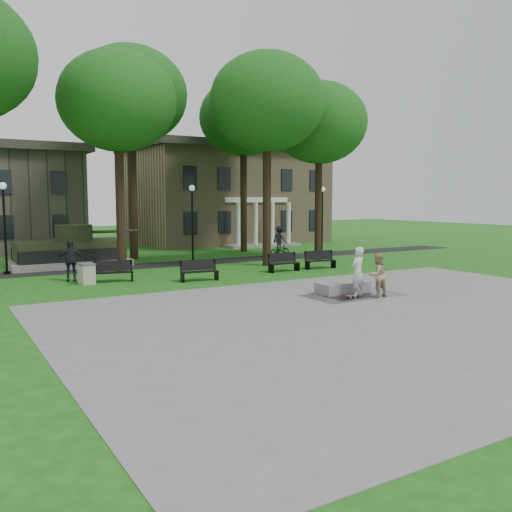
% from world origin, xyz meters
% --- Properties ---
extents(ground, '(120.00, 120.00, 0.00)m').
position_xyz_m(ground, '(0.00, 0.00, 0.00)').
color(ground, '#164E12').
rests_on(ground, ground).
extents(plaza, '(22.00, 16.00, 0.02)m').
position_xyz_m(plaza, '(0.00, -5.00, 0.01)').
color(plaza, gray).
rests_on(plaza, ground).
extents(footpath, '(44.00, 2.60, 0.01)m').
position_xyz_m(footpath, '(0.00, 12.00, 0.01)').
color(footpath, black).
rests_on(footpath, ground).
extents(building_right, '(17.00, 12.00, 8.60)m').
position_xyz_m(building_right, '(10.00, 26.00, 4.34)').
color(building_right, '#9E8460').
rests_on(building_right, ground).
extents(tree_1, '(6.20, 6.20, 11.63)m').
position_xyz_m(tree_1, '(-4.50, 10.50, 8.95)').
color(tree_1, black).
rests_on(tree_1, ground).
extents(tree_2, '(6.60, 6.60, 12.16)m').
position_xyz_m(tree_2, '(3.50, 8.50, 9.32)').
color(tree_2, black).
rests_on(tree_2, ground).
extents(tree_3, '(6.00, 6.00, 11.19)m').
position_xyz_m(tree_3, '(8.00, 9.50, 8.60)').
color(tree_3, black).
rests_on(tree_3, ground).
extents(tree_4, '(7.20, 7.20, 13.50)m').
position_xyz_m(tree_4, '(-2.00, 16.00, 10.39)').
color(tree_4, black).
rests_on(tree_4, ground).
extents(tree_5, '(6.40, 6.40, 12.44)m').
position_xyz_m(tree_5, '(6.50, 16.50, 9.67)').
color(tree_5, black).
rests_on(tree_5, ground).
extents(lamp_left, '(0.36, 0.36, 4.73)m').
position_xyz_m(lamp_left, '(-10.00, 12.30, 2.79)').
color(lamp_left, black).
rests_on(lamp_left, ground).
extents(lamp_mid, '(0.36, 0.36, 4.73)m').
position_xyz_m(lamp_mid, '(0.50, 12.30, 2.79)').
color(lamp_mid, black).
rests_on(lamp_mid, ground).
extents(lamp_right, '(0.36, 0.36, 4.73)m').
position_xyz_m(lamp_right, '(10.50, 12.30, 2.79)').
color(lamp_right, black).
rests_on(lamp_right, ground).
extents(tank_monument, '(7.45, 3.40, 2.40)m').
position_xyz_m(tank_monument, '(-6.46, 14.00, 0.86)').
color(tank_monument, gray).
rests_on(tank_monument, ground).
extents(puddle, '(2.20, 1.20, 0.00)m').
position_xyz_m(puddle, '(1.10, -1.87, 0.02)').
color(puddle, black).
rests_on(puddle, plaza).
extents(concrete_block, '(2.22, 1.04, 0.45)m').
position_xyz_m(concrete_block, '(1.24, -1.03, 0.24)').
color(concrete_block, gray).
rests_on(concrete_block, plaza).
extents(skateboard, '(0.80, 0.30, 0.07)m').
position_xyz_m(skateboard, '(1.03, -1.96, 0.06)').
color(skateboard, brown).
rests_on(skateboard, plaza).
extents(skateboarder, '(0.83, 0.66, 1.99)m').
position_xyz_m(skateboarder, '(1.20, -1.98, 1.01)').
color(skateboarder, silver).
rests_on(skateboarder, plaza).
extents(friend_watching, '(0.86, 0.68, 1.76)m').
position_xyz_m(friend_watching, '(1.81, -2.43, 0.90)').
color(friend_watching, tan).
rests_on(friend_watching, plaza).
extents(pedestrian_walker, '(1.25, 0.71, 2.01)m').
position_xyz_m(pedestrian_walker, '(-7.68, 8.13, 1.01)').
color(pedestrian_walker, black).
rests_on(pedestrian_walker, ground).
extents(cyclist, '(2.00, 1.20, 2.10)m').
position_xyz_m(cyclist, '(6.39, 11.52, 0.86)').
color(cyclist, black).
rests_on(cyclist, ground).
extents(park_bench_0, '(1.85, 0.88, 1.00)m').
position_xyz_m(park_bench_0, '(-6.02, 6.94, 0.52)').
color(park_bench_0, black).
rests_on(park_bench_0, ground).
extents(park_bench_1, '(1.83, 0.69, 1.00)m').
position_xyz_m(park_bench_1, '(-2.42, 5.15, 0.52)').
color(park_bench_1, black).
rests_on(park_bench_1, ground).
extents(park_bench_2, '(1.82, 0.59, 1.00)m').
position_xyz_m(park_bench_2, '(2.87, 5.82, 0.52)').
color(park_bench_2, black).
rests_on(park_bench_2, ground).
extents(park_bench_3, '(1.84, 0.71, 1.00)m').
position_xyz_m(park_bench_3, '(5.33, 5.83, 0.52)').
color(park_bench_3, black).
rests_on(park_bench_3, ground).
extents(trash_bin, '(0.76, 0.76, 0.96)m').
position_xyz_m(trash_bin, '(-7.25, 6.84, 0.49)').
color(trash_bin, '#B8A997').
rests_on(trash_bin, ground).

